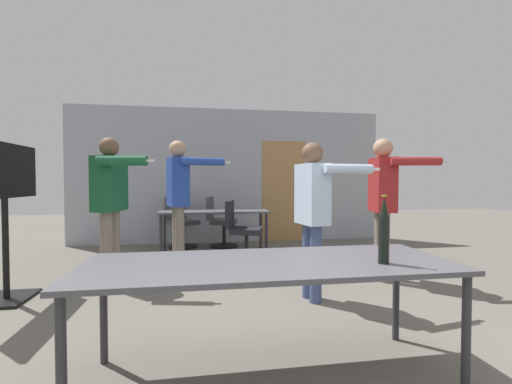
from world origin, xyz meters
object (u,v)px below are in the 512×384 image
Objects in this scene: tv_screen at (4,199)px; office_chair_near_pushed at (181,224)px; person_center_tall at (384,194)px; person_right_polo at (313,205)px; person_far_watching at (179,191)px; beer_bottle at (384,231)px; person_near_casual at (111,195)px; office_chair_far_right at (220,223)px; office_chair_far_left at (242,233)px.

tv_screen is 1.75× the size of office_chair_near_pushed.
person_center_tall reaches higher than person_right_polo.
person_far_watching is 4.38× the size of beer_bottle.
person_center_tall is 1.89× the size of office_chair_near_pushed.
office_chair_far_right is (1.46, 1.92, -0.62)m from person_near_casual.
person_center_tall is 3.18m from office_chair_far_right.
person_right_polo reaches higher than office_chair_far_right.
office_chair_far_right is at bearing -42.28° from tv_screen.
person_near_casual is 1.90× the size of office_chair_far_right.
person_near_casual is (-3.34, 0.56, -0.01)m from person_center_tall.
person_center_tall reaches higher than beer_bottle.
tv_screen reaches higher than office_chair_far_left.
tv_screen is 3.95× the size of beer_bottle.
office_chair_far_left is at bearing 124.79° from person_near_casual.
person_far_watching is at bearing -56.03° from tv_screen.
office_chair_near_pushed is at bearing 107.63° from beer_bottle.
person_right_polo is 0.92× the size of person_near_casual.
office_chair_near_pushed is 4.84m from beer_bottle.
office_chair_far_left is 1.61m from office_chair_near_pushed.
person_center_tall is 0.99× the size of person_near_casual.
beer_bottle is (2.19, -2.59, -0.13)m from person_near_casual.
tv_screen reaches higher than person_right_polo.
office_chair_near_pushed is (-0.99, 1.27, -0.00)m from office_chair_far_left.
person_center_tall is 1.88× the size of office_chair_far_right.
person_near_casual reaches higher than office_chair_far_left.
person_center_tall reaches higher than office_chair_far_right.
office_chair_far_right is 2.26× the size of beer_bottle.
tv_screen is 2.02m from person_far_watching.
person_right_polo is (3.12, -0.48, -0.06)m from tv_screen.
office_chair_near_pushed is at bearing -31.29° from tv_screen.
person_right_polo is at bearing 81.39° from office_chair_near_pushed.
person_near_casual is (-2.25, 1.12, 0.07)m from person_right_polo.
person_near_casual is 2.49m from office_chair_far_right.
office_chair_near_pushed is (-0.72, 0.08, -0.00)m from office_chair_far_right.
beer_bottle is at bearing -19.65° from person_center_tall.
beer_bottle is at bearing 52.05° from person_near_casual.
person_center_tall is 2.34m from beer_bottle.
tv_screen is 3.00m from office_chair_far_left.
person_near_casual reaches higher than beer_bottle.
tv_screen is 1.75× the size of office_chair_far_left.
person_right_polo is at bearing 27.16° from office_chair_far_right.
person_far_watching is 1.94× the size of office_chair_far_left.
person_near_casual reaches higher than tv_screen.
office_chair_far_right is at bearing 139.81° from person_far_watching.
tv_screen is at bearing 147.51° from beer_bottle.
beer_bottle is at bearing 23.76° from office_chair_far_left.
beer_bottle reaches higher than office_chair_near_pushed.
tv_screen is 1.08m from person_near_casual.
beer_bottle is (3.06, -1.95, -0.12)m from tv_screen.
office_chair_far_left is 1.00× the size of office_chair_near_pushed.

